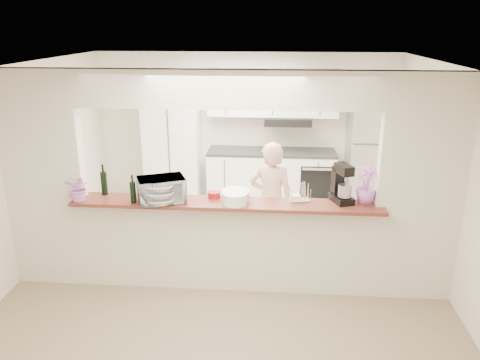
# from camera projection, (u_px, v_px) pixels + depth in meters

# --- Properties ---
(floor) EXTENTS (6.00, 6.00, 0.00)m
(floor) POSITION_uv_depth(u_px,v_px,m) (228.00, 287.00, 5.49)
(floor) COLOR gray
(floor) RESTS_ON ground
(tile_overlay) EXTENTS (5.00, 2.90, 0.01)m
(tile_overlay) POSITION_uv_depth(u_px,v_px,m) (239.00, 231.00, 6.95)
(tile_overlay) COLOR silver
(tile_overlay) RESTS_ON floor
(partition) EXTENTS (5.00, 0.15, 2.50)m
(partition) POSITION_uv_depth(u_px,v_px,m) (226.00, 166.00, 5.02)
(partition) COLOR beige
(partition) RESTS_ON floor
(bar_counter) EXTENTS (3.40, 0.38, 1.09)m
(bar_counter) POSITION_uv_depth(u_px,v_px,m) (227.00, 243.00, 5.30)
(bar_counter) COLOR beige
(bar_counter) RESTS_ON floor
(kitchen_cabinets) EXTENTS (3.15, 0.62, 2.25)m
(kitchen_cabinets) POSITION_uv_depth(u_px,v_px,m) (233.00, 148.00, 7.77)
(kitchen_cabinets) COLOR white
(kitchen_cabinets) RESTS_ON floor
(refrigerator) EXTENTS (0.75, 0.70, 1.70)m
(refrigerator) POSITION_uv_depth(u_px,v_px,m) (370.00, 159.00, 7.56)
(refrigerator) COLOR #B6B6BC
(refrigerator) RESTS_ON floor
(flower_left) EXTENTS (0.31, 0.28, 0.30)m
(flower_left) POSITION_uv_depth(u_px,v_px,m) (79.00, 188.00, 5.08)
(flower_left) COLOR pink
(flower_left) RESTS_ON bar_counter
(wine_bottle_a) EXTENTS (0.07, 0.07, 0.36)m
(wine_bottle_a) POSITION_uv_depth(u_px,v_px,m) (104.00, 183.00, 5.27)
(wine_bottle_a) COLOR black
(wine_bottle_a) RESTS_ON bar_counter
(wine_bottle_b) EXTENTS (0.06, 0.06, 0.31)m
(wine_bottle_b) POSITION_uv_depth(u_px,v_px,m) (133.00, 192.00, 5.04)
(wine_bottle_b) COLOR black
(wine_bottle_b) RESTS_ON bar_counter
(toaster_oven) EXTENTS (0.59, 0.50, 0.27)m
(toaster_oven) POSITION_uv_depth(u_px,v_px,m) (161.00, 190.00, 5.06)
(toaster_oven) COLOR #AEAEB3
(toaster_oven) RESTS_ON bar_counter
(serving_bowls) EXTENTS (0.37, 0.37, 0.23)m
(serving_bowls) POSITION_uv_depth(u_px,v_px,m) (160.00, 194.00, 5.00)
(serving_bowls) COLOR silver
(serving_bowls) RESTS_ON bar_counter
(plate_stack_a) EXTENTS (0.28, 0.28, 0.13)m
(plate_stack_a) POSITION_uv_depth(u_px,v_px,m) (235.00, 198.00, 5.02)
(plate_stack_a) COLOR white
(plate_stack_a) RESTS_ON bar_counter
(plate_stack_b) EXTENTS (0.31, 0.31, 0.11)m
(plate_stack_b) POSITION_uv_depth(u_px,v_px,m) (236.00, 195.00, 5.14)
(plate_stack_b) COLOR white
(plate_stack_b) RESTS_ON bar_counter
(red_bowl) EXTENTS (0.14, 0.14, 0.07)m
(red_bowl) POSITION_uv_depth(u_px,v_px,m) (214.00, 194.00, 5.22)
(red_bowl) COLOR maroon
(red_bowl) RESTS_ON bar_counter
(tan_bowl) EXTENTS (0.16, 0.16, 0.07)m
(tan_bowl) POSITION_uv_depth(u_px,v_px,m) (240.00, 195.00, 5.19)
(tan_bowl) COLOR #C5B68B
(tan_bowl) RESTS_ON bar_counter
(utensil_caddy) EXTENTS (0.25, 0.18, 0.21)m
(utensil_caddy) POSITION_uv_depth(u_px,v_px,m) (300.00, 193.00, 5.10)
(utensil_caddy) COLOR silver
(utensil_caddy) RESTS_ON bar_counter
(stand_mixer) EXTENTS (0.27, 0.33, 0.43)m
(stand_mixer) POSITION_uv_depth(u_px,v_px,m) (342.00, 185.00, 5.04)
(stand_mixer) COLOR black
(stand_mixer) RESTS_ON bar_counter
(flower_right) EXTENTS (0.26, 0.26, 0.41)m
(flower_right) POSITION_uv_depth(u_px,v_px,m) (367.00, 185.00, 5.01)
(flower_right) COLOR #BD6CC9
(flower_right) RESTS_ON bar_counter
(person) EXTENTS (0.62, 0.46, 1.55)m
(person) POSITION_uv_depth(u_px,v_px,m) (271.00, 202.00, 5.96)
(person) COLOR #D9A38D
(person) RESTS_ON floor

